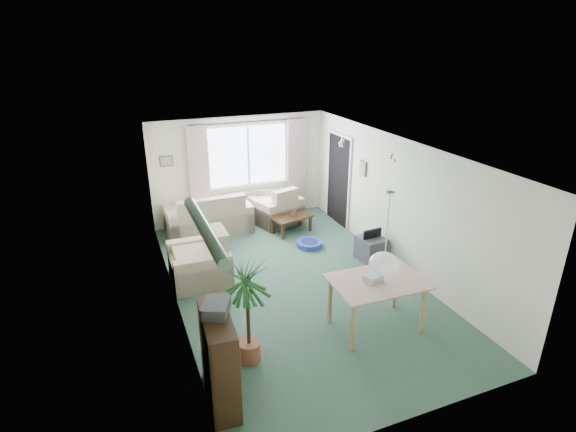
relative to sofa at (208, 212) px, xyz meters
name	(u,v)px	position (x,y,z in m)	size (l,w,h in m)	color
ground	(294,283)	(0.89, -2.75, -0.45)	(6.50, 6.50, 0.00)	#325341
window	(248,155)	(1.09, 0.48, 1.05)	(1.80, 0.03, 1.30)	white
curtain_rod	(248,122)	(1.09, 0.40, 1.82)	(2.60, 0.03, 0.03)	black
curtain_left	(199,172)	(-0.06, 0.38, 0.82)	(0.45, 0.08, 2.00)	beige
curtain_right	(296,161)	(2.24, 0.38, 0.82)	(0.45, 0.08, 2.00)	beige
radiator	(250,202)	(1.09, 0.44, -0.05)	(1.20, 0.10, 0.55)	white
doorway	(339,180)	(2.87, -0.55, 0.55)	(0.03, 0.95, 2.00)	black
pendant_lamp	(384,263)	(1.09, -5.05, 1.03)	(0.36, 0.36, 0.36)	white
tinsel_garland	(204,229)	(-1.03, -5.05, 1.83)	(1.60, 1.60, 0.12)	#196626
bauble_cluster_a	(341,141)	(2.19, -1.85, 1.77)	(0.20, 0.20, 0.20)	silver
bauble_cluster_b	(393,154)	(2.49, -3.05, 1.77)	(0.20, 0.20, 0.20)	silver
wall_picture_back	(166,161)	(-0.71, 0.48, 1.10)	(0.28, 0.03, 0.22)	brown
wall_picture_right	(363,168)	(2.87, -1.55, 1.10)	(0.03, 0.24, 0.30)	brown
sofa	(208,212)	(0.00, 0.00, 0.00)	(1.79, 0.95, 0.90)	beige
armchair_corner	(275,204)	(1.55, -0.02, -0.01)	(0.98, 0.93, 0.88)	tan
armchair_left	(199,257)	(-0.61, -2.04, 0.01)	(1.03, 0.97, 0.92)	#C4B594
coffee_table	(292,224)	(1.67, -0.71, -0.26)	(0.85, 0.47, 0.38)	black
photo_frame	(294,213)	(1.70, -0.76, 0.01)	(0.12, 0.02, 0.16)	brown
bookshelf	(219,359)	(-0.95, -4.91, 0.13)	(0.32, 0.95, 1.16)	black
hifi_box	(216,308)	(-0.93, -4.85, 0.78)	(0.28, 0.35, 0.14)	#3F4044
houseplant	(248,312)	(-0.43, -4.37, 0.30)	(0.64, 0.64, 1.49)	#1A4D1D
dining_table	(376,305)	(1.50, -4.36, -0.07)	(1.22, 0.82, 0.77)	tan
gift_box	(373,279)	(1.42, -4.35, 0.38)	(0.25, 0.18, 0.12)	silver
tv_cube	(371,249)	(2.59, -2.49, -0.22)	(0.46, 0.51, 0.46)	#3F4044
pet_bed	(310,244)	(1.75, -1.50, -0.40)	(0.53, 0.53, 0.11)	navy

